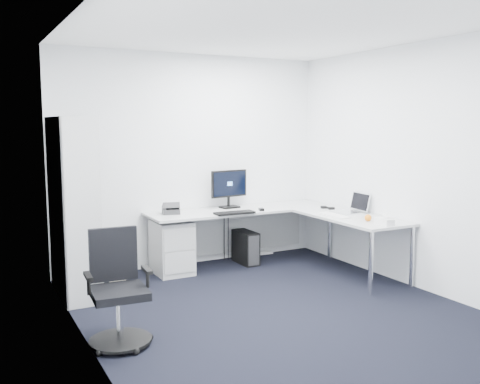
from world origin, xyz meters
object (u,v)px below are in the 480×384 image
monitor (229,189)px  task_chair (119,289)px  bookshelf (73,207)px  laptop (346,203)px  l_desk (255,241)px

monitor → task_chair: bearing=-142.9°
bookshelf → laptop: size_ratio=5.26×
l_desk → bookshelf: size_ratio=1.31×
bookshelf → task_chair: (0.06, -1.53, -0.47)m
task_chair → monitor: bearing=48.6°
laptop → l_desk: bearing=155.4°
bookshelf → monitor: bearing=12.3°
bookshelf → l_desk: bearing=-1.3°
monitor → laptop: bearing=-51.0°
l_desk → monitor: bearing=102.0°
task_chair → l_desk: bearing=39.0°
l_desk → bookshelf: bookshelf is taller
l_desk → monitor: (-0.11, 0.50, 0.62)m
l_desk → laptop: 1.22m
task_chair → laptop: laptop is taller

